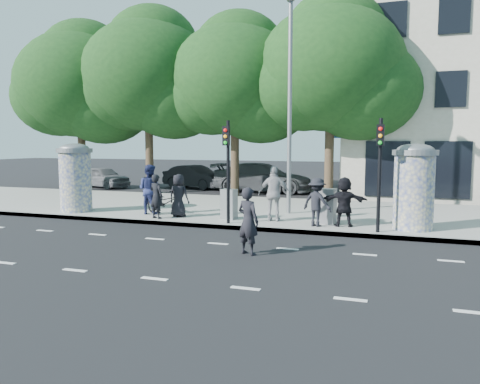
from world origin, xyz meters
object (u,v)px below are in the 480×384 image
at_px(traffic_pole_far, 380,163).
at_px(ped_f, 344,202).
at_px(ped_a, 179,196).
at_px(man_road, 248,221).
at_px(ped_c, 150,189).
at_px(bicycle, 166,202).
at_px(car_right, 263,178).
at_px(traffic_pole_near, 228,161).
at_px(cabinet_right, 327,206).
at_px(ped_d, 317,202).
at_px(ad_column_left, 75,176).
at_px(cabinet_left, 229,204).
at_px(car_mid, 195,177).
at_px(ad_column_right, 414,185).
at_px(car_left, 103,177).
at_px(ped_e, 274,194).
at_px(ped_b, 156,196).

height_order(traffic_pole_far, ped_f, traffic_pole_far).
distance_m(ped_a, man_road, 5.66).
xyz_separation_m(ped_c, bicycle, (0.71, -0.07, -0.46)).
xyz_separation_m(ped_f, car_right, (-5.77, 10.56, -0.12)).
relative_size(traffic_pole_near, man_road, 1.98).
bearing_deg(car_right, man_road, -165.50).
bearing_deg(traffic_pole_near, cabinet_right, 19.18).
bearing_deg(ped_d, ad_column_left, 21.33).
distance_m(ped_d, car_right, 11.88).
bearing_deg(cabinet_right, ped_a, -166.99).
bearing_deg(car_right, cabinet_left, -170.54).
height_order(ped_f, car_mid, ped_f).
xyz_separation_m(ped_d, car_mid, (-9.54, 11.67, -0.22)).
bearing_deg(ped_c, ad_column_left, 11.26).
xyz_separation_m(ad_column_right, cabinet_right, (-2.68, 0.18, -0.80)).
bearing_deg(cabinet_right, traffic_pole_near, -151.41).
relative_size(ped_a, car_left, 0.40).
bearing_deg(ped_e, ped_b, 4.44).
relative_size(traffic_pole_far, bicycle, 1.88).
bearing_deg(ped_a, car_right, -88.31).
height_order(cabinet_right, car_left, car_left).
relative_size(ped_a, cabinet_right, 1.33).
bearing_deg(ped_a, man_road, 136.59).
bearing_deg(ped_b, traffic_pole_near, -166.09).
distance_m(man_road, cabinet_left, 4.65).
bearing_deg(car_left, cabinet_right, -104.25).
distance_m(traffic_pole_far, man_road, 4.68).
bearing_deg(cabinet_left, bicycle, -171.30).
xyz_separation_m(ped_c, car_mid, (-3.13, 11.09, -0.37)).
height_order(ad_column_right, cabinet_left, ad_column_right).
height_order(ad_column_right, ped_e, ad_column_right).
height_order(ad_column_right, car_mid, ad_column_right).
relative_size(traffic_pole_near, ped_f, 2.12).
distance_m(ad_column_left, car_left, 11.57).
bearing_deg(ped_c, cabinet_left, -177.67).
bearing_deg(traffic_pole_near, ped_e, 35.95).
bearing_deg(ped_a, ped_f, -178.19).
distance_m(ped_d, man_road, 3.92).
height_order(traffic_pole_far, bicycle, traffic_pole_far).
bearing_deg(car_mid, ped_e, -127.36).
bearing_deg(man_road, ad_column_right, -111.17).
height_order(cabinet_left, car_left, car_left).
xyz_separation_m(traffic_pole_far, man_road, (-3.02, -3.30, -1.37)).
xyz_separation_m(ped_b, ped_f, (6.48, 0.53, 0.01)).
relative_size(ped_d, car_left, 0.40).
bearing_deg(ad_column_left, ped_d, -1.52).
distance_m(ped_b, cabinet_left, 2.59).
bearing_deg(ped_d, ped_b, 25.75).
bearing_deg(traffic_pole_far, ped_b, 178.71).
xyz_separation_m(ped_a, car_left, (-10.22, 9.93, -0.26)).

